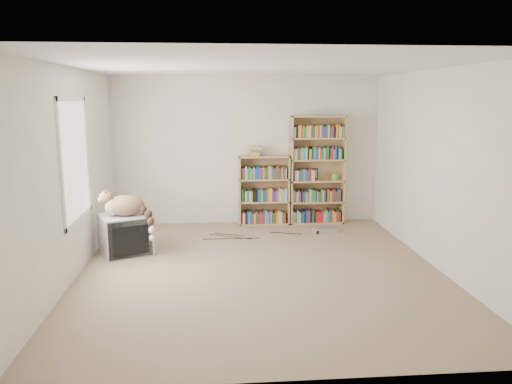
{
  "coord_description": "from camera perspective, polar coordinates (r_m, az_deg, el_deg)",
  "views": [
    {
      "loc": [
        -0.56,
        -5.96,
        2.15
      ],
      "look_at": [
        0.03,
        1.0,
        0.82
      ],
      "focal_mm": 35.0,
      "sensor_mm": 36.0,
      "label": 1
    }
  ],
  "objects": [
    {
      "name": "window",
      "position": [
        6.43,
        -19.97,
        3.47
      ],
      "size": [
        0.02,
        1.22,
        1.52
      ],
      "primitive_type": "cube",
      "color": "white",
      "rests_on": "wall_left"
    },
    {
      "name": "wall_right",
      "position": [
        6.65,
        20.23,
        2.37
      ],
      "size": [
        0.02,
        5.0,
        2.5
      ],
      "primitive_type": "cube",
      "color": "white",
      "rests_on": "floor"
    },
    {
      "name": "bookcase_tall",
      "position": [
        8.6,
        6.96,
        2.2
      ],
      "size": [
        0.92,
        0.3,
        1.84
      ],
      "color": "tan",
      "rests_on": "floor"
    },
    {
      "name": "ceiling",
      "position": [
        6.0,
        0.55,
        14.17
      ],
      "size": [
        4.5,
        5.0,
        0.02
      ],
      "primitive_type": "cube",
      "color": "white",
      "rests_on": "wall_back"
    },
    {
      "name": "bookcase_short",
      "position": [
        8.52,
        0.9,
        -0.1
      ],
      "size": [
        0.86,
        0.3,
        1.18
      ],
      "color": "tan",
      "rests_on": "floor"
    },
    {
      "name": "floor_cables",
      "position": [
        7.99,
        0.21,
        -4.76
      ],
      "size": [
        1.2,
        0.7,
        0.01
      ],
      "primitive_type": null,
      "color": "black",
      "rests_on": "floor"
    },
    {
      "name": "framed_print",
      "position": [
        8.67,
        6.64,
        2.09
      ],
      "size": [
        0.14,
        0.05,
        0.19
      ],
      "primitive_type": "cube",
      "rotation": [
        -0.17,
        0.0,
        0.0
      ],
      "color": "black",
      "rests_on": "bookcase_tall"
    },
    {
      "name": "dvd_player",
      "position": [
        8.15,
        7.9,
        -4.3
      ],
      "size": [
        0.39,
        0.33,
        0.08
      ],
      "primitive_type": "cube",
      "rotation": [
        0.0,
        0.0,
        0.29
      ],
      "color": "silver",
      "rests_on": "floor"
    },
    {
      "name": "wall_left",
      "position": [
        6.26,
        -20.45,
        1.87
      ],
      "size": [
        0.02,
        5.0,
        2.5
      ],
      "primitive_type": "cube",
      "color": "white",
      "rests_on": "floor"
    },
    {
      "name": "wall_outlet",
      "position": [
        7.55,
        -17.56,
        -3.72
      ],
      "size": [
        0.01,
        0.08,
        0.13
      ],
      "primitive_type": "cube",
      "color": "silver",
      "rests_on": "wall_left"
    },
    {
      "name": "cat",
      "position": [
        6.96,
        -14.31,
        -1.87
      ],
      "size": [
        0.78,
        0.56,
        0.62
      ],
      "rotation": [
        0.0,
        0.0,
        0.08
      ],
      "color": "#3B2718",
      "rests_on": "crt_tv"
    },
    {
      "name": "green_mug",
      "position": [
        8.66,
        8.97,
        1.76
      ],
      "size": [
        0.1,
        0.1,
        0.11
      ],
      "primitive_type": "cylinder",
      "color": "#59C237",
      "rests_on": "bookcase_tall"
    },
    {
      "name": "crt_tv",
      "position": [
        7.15,
        -14.72,
        -4.72
      ],
      "size": [
        0.82,
        0.79,
        0.56
      ],
      "rotation": [
        0.0,
        0.0,
        0.41
      ],
      "color": "#A3A3A5",
      "rests_on": "floor"
    },
    {
      "name": "wall_back",
      "position": [
        8.53,
        -1.05,
        4.76
      ],
      "size": [
        4.5,
        0.02,
        2.5
      ],
      "primitive_type": "cube",
      "color": "white",
      "rests_on": "floor"
    },
    {
      "name": "floor",
      "position": [
        6.36,
        0.51,
        -8.94
      ],
      "size": [
        4.5,
        5.0,
        0.01
      ],
      "primitive_type": "cube",
      "color": "tan",
      "rests_on": "ground"
    },
    {
      "name": "book_stack",
      "position": [
        8.38,
        -0.14,
        4.71
      ],
      "size": [
        0.19,
        0.25,
        0.16
      ],
      "primitive_type": "cube",
      "color": "red",
      "rests_on": "bookcase_short"
    },
    {
      "name": "wall_front",
      "position": [
        3.62,
        4.26,
        -3.61
      ],
      "size": [
        4.5,
        0.02,
        2.5
      ],
      "primitive_type": "cube",
      "color": "white",
      "rests_on": "floor"
    }
  ]
}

